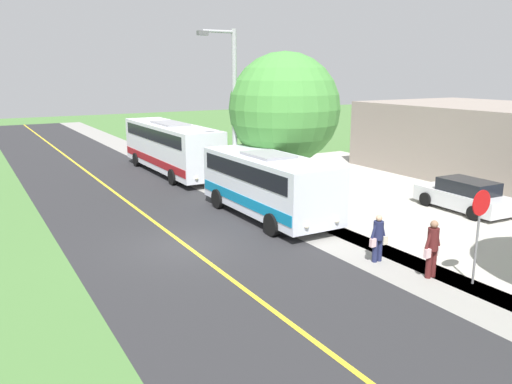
{
  "coord_description": "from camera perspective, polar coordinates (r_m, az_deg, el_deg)",
  "views": [
    {
      "loc": [
        6.63,
        16.45,
        6.19
      ],
      "look_at": [
        -3.5,
        -1.03,
        1.4
      ],
      "focal_mm": 35.86,
      "sensor_mm": 36.0,
      "label": 1
    }
  ],
  "objects": [
    {
      "name": "pedestrian_waiting",
      "position": [
        17.4,
        13.46,
        -4.9
      ],
      "size": [
        0.72,
        0.34,
        1.6
      ],
      "color": "#1E2347",
      "rests_on": "ground"
    },
    {
      "name": "pedestrian_with_bags",
      "position": [
        16.49,
        19.09,
        -5.81
      ],
      "size": [
        0.72,
        0.34,
        1.82
      ],
      "color": "#4C1919",
      "rests_on": "ground"
    },
    {
      "name": "ground_plane",
      "position": [
        18.79,
        -7.73,
        -6.03
      ],
      "size": [
        120.0,
        120.0,
        0.0
      ],
      "primitive_type": "plane",
      "color": "#477238"
    },
    {
      "name": "shuttle_bus_front",
      "position": [
        21.95,
        1.36,
        1.1
      ],
      "size": [
        2.8,
        7.75,
        2.79
      ],
      "color": "silver",
      "rests_on": "ground"
    },
    {
      "name": "parking_lot_surface",
      "position": [
        24.11,
        23.8,
        -2.7
      ],
      "size": [
        14.0,
        36.0,
        0.01
      ],
      "primitive_type": "cube",
      "color": "#B2ADA3",
      "rests_on": "ground"
    },
    {
      "name": "sidewalk",
      "position": [
        21.19,
        5.39,
        -3.7
      ],
      "size": [
        2.4,
        100.0,
        0.01
      ],
      "primitive_type": "cube",
      "color": "gray",
      "rests_on": "ground"
    },
    {
      "name": "street_light_pole",
      "position": [
        25.01,
        -2.66,
        9.38
      ],
      "size": [
        1.97,
        0.24,
        8.12
      ],
      "color": "#9E9EA3",
      "rests_on": "ground"
    },
    {
      "name": "road_surface",
      "position": [
        18.78,
        -7.73,
        -6.01
      ],
      "size": [
        8.0,
        100.0,
        0.01
      ],
      "primitive_type": "cube",
      "color": "#28282B",
      "rests_on": "ground"
    },
    {
      "name": "tree_curbside",
      "position": [
        25.65,
        3.19,
        9.28
      ],
      "size": [
        5.53,
        5.53,
        7.15
      ],
      "color": "#4C3826",
      "rests_on": "ground"
    },
    {
      "name": "transit_bus_rear",
      "position": [
        32.05,
        -9.49,
        5.14
      ],
      "size": [
        2.67,
        10.84,
        3.14
      ],
      "color": "white",
      "rests_on": "ground"
    },
    {
      "name": "parked_car_near",
      "position": [
        24.98,
        22.24,
        -0.4
      ],
      "size": [
        2.17,
        4.48,
        1.45
      ],
      "color": "silver",
      "rests_on": "ground"
    },
    {
      "name": "stop_sign",
      "position": [
        16.18,
        23.65,
        -2.96
      ],
      "size": [
        0.76,
        0.07,
        2.88
      ],
      "color": "slate",
      "rests_on": "ground"
    },
    {
      "name": "road_centre_line",
      "position": [
        18.78,
        -7.73,
        -6.0
      ],
      "size": [
        0.16,
        100.0,
        0.0
      ],
      "primitive_type": "cube",
      "color": "gold",
      "rests_on": "ground"
    }
  ]
}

